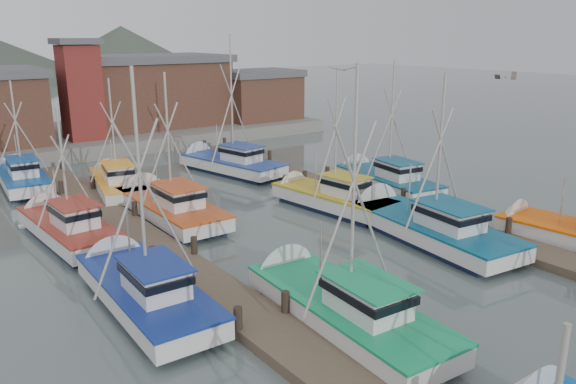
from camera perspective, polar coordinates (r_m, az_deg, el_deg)
ground at (r=25.83m, az=7.89°, el=-7.36°), size 260.00×260.00×0.00m
dock_left at (r=25.04m, az=-10.48°, el=-7.72°), size 2.30×46.00×1.50m
dock_right at (r=33.17m, az=11.66°, el=-1.88°), size 2.30×46.00×1.50m
quay at (r=57.12m, az=-19.13°, el=5.33°), size 44.00×16.00×1.20m
shed_center at (r=58.66m, az=-13.86°, el=10.03°), size 14.84×9.54×6.90m
shed_right at (r=61.33m, az=-3.06°, el=9.89°), size 8.48×6.36×5.20m
lookout_tower at (r=52.11m, az=-20.34°, el=9.81°), size 3.60×3.60×8.50m
boat_4 at (r=20.66m, az=4.97°, el=-11.33°), size 4.02×9.60×10.05m
boat_5 at (r=29.43m, az=13.52°, el=-3.32°), size 4.35×10.58×9.33m
boat_6 at (r=22.53m, az=-14.67°, el=-9.42°), size 4.01×9.15×9.83m
boat_8 at (r=32.56m, az=-12.24°, el=-1.39°), size 3.68×9.63×9.03m
boat_9 at (r=33.59m, az=3.92°, el=-0.52°), size 3.55×8.67×8.96m
boat_10 at (r=30.63m, az=-21.66°, el=-3.27°), size 3.18×8.77×7.43m
boat_11 at (r=38.15m, az=9.54°, el=1.28°), size 4.07×9.26×9.28m
boat_12 at (r=38.53m, az=-17.09°, el=0.93°), size 4.08×8.59×8.12m
boat_13 at (r=42.60m, az=-6.25°, el=2.93°), size 4.71×9.81×10.91m
boat_14 at (r=42.32m, az=-25.45°, el=1.37°), size 3.29×8.69×7.90m
gull_near at (r=17.29m, az=21.24°, el=10.83°), size 1.51×0.66×0.24m
gull_far at (r=25.89m, az=5.70°, el=12.29°), size 1.49×0.65×0.24m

